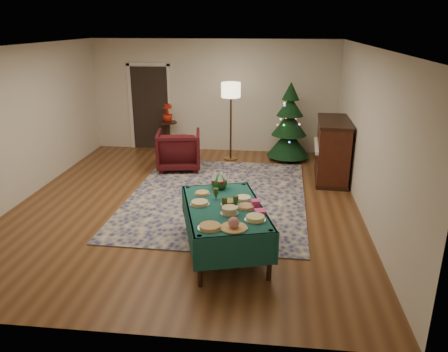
# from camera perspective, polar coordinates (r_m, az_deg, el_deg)

# --- Properties ---
(room_shell) EXTENTS (7.00, 7.00, 7.00)m
(room_shell) POSITION_cam_1_polar(r_m,az_deg,el_deg) (7.45, -5.01, 6.07)
(room_shell) COLOR #593319
(room_shell) RESTS_ON ground
(doorway) EXTENTS (1.08, 0.04, 2.16)m
(doorway) POSITION_cam_1_polar(r_m,az_deg,el_deg) (11.19, -9.61, 9.06)
(doorway) COLOR black
(doorway) RESTS_ON ground
(rug) EXTENTS (3.30, 4.28, 0.02)m
(rug) POSITION_cam_1_polar(r_m,az_deg,el_deg) (8.11, -0.89, -2.67)
(rug) COLOR #141B4E
(rug) RESTS_ON ground
(buffet_table) EXTENTS (1.48, 1.99, 0.69)m
(buffet_table) POSITION_cam_1_polar(r_m,az_deg,el_deg) (6.02, 0.07, -5.20)
(buffet_table) COLOR black
(buffet_table) RESTS_ON ground
(platter_0) EXTENTS (0.31, 0.31, 0.04)m
(platter_0) POSITION_cam_1_polar(r_m,az_deg,el_deg) (5.35, -1.85, -6.64)
(platter_0) COLOR silver
(platter_0) RESTS_ON buffet_table
(platter_1) EXTENTS (0.34, 0.34, 0.15)m
(platter_1) POSITION_cam_1_polar(r_m,az_deg,el_deg) (5.33, 1.27, -6.34)
(platter_1) COLOR silver
(platter_1) RESTS_ON buffet_table
(platter_2) EXTENTS (0.27, 0.27, 0.06)m
(platter_2) POSITION_cam_1_polar(r_m,az_deg,el_deg) (5.57, 4.10, -5.52)
(platter_2) COLOR silver
(platter_2) RESTS_ON buffet_table
(platter_3) EXTENTS (0.24, 0.24, 0.09)m
(platter_3) POSITION_cam_1_polar(r_m,az_deg,el_deg) (5.73, 0.72, -4.53)
(platter_3) COLOR silver
(platter_3) RESTS_ON buffet_table
(platter_4) EXTENTS (0.25, 0.25, 0.04)m
(platter_4) POSITION_cam_1_polar(r_m,az_deg,el_deg) (5.92, 2.91, -4.04)
(platter_4) COLOR silver
(platter_4) RESTS_ON buffet_table
(platter_5) EXTENTS (0.27, 0.27, 0.05)m
(platter_5) POSITION_cam_1_polar(r_m,az_deg,el_deg) (6.02, -3.19, -3.55)
(platter_5) COLOR silver
(platter_5) RESTS_ON buffet_table
(platter_6) EXTENTS (0.22, 0.22, 0.07)m
(platter_6) POSITION_cam_1_polar(r_m,az_deg,el_deg) (6.00, 0.59, -3.51)
(platter_6) COLOR silver
(platter_6) RESTS_ON buffet_table
(platter_7) EXTENTS (0.25, 0.25, 0.04)m
(platter_7) POSITION_cam_1_polar(r_m,az_deg,el_deg) (6.20, 2.54, -2.91)
(platter_7) COLOR silver
(platter_7) RESTS_ON buffet_table
(platter_8) EXTENTS (0.23, 0.23, 0.04)m
(platter_8) POSITION_cam_1_polar(r_m,az_deg,el_deg) (6.37, -2.85, -2.26)
(platter_8) COLOR silver
(platter_8) RESTS_ON buffet_table
(goblet_0) EXTENTS (0.07, 0.07, 0.16)m
(goblet_0) POSITION_cam_1_polar(r_m,az_deg,el_deg) (6.18, -1.07, -2.29)
(goblet_0) COLOR #2D471E
(goblet_0) RESTS_ON buffet_table
(goblet_1) EXTENTS (0.07, 0.07, 0.16)m
(goblet_1) POSITION_cam_1_polar(r_m,az_deg,el_deg) (5.92, 1.55, -3.30)
(goblet_1) COLOR #2D471E
(goblet_1) RESTS_ON buffet_table
(goblet_2) EXTENTS (0.07, 0.07, 0.16)m
(goblet_2) POSITION_cam_1_polar(r_m,az_deg,el_deg) (5.87, 0.07, -3.48)
(goblet_2) COLOR #2D471E
(goblet_2) RESTS_ON buffet_table
(napkin_stack) EXTENTS (0.17, 0.17, 0.04)m
(napkin_stack) POSITION_cam_1_polar(r_m,az_deg,el_deg) (5.79, 4.75, -4.62)
(napkin_stack) COLOR #E84088
(napkin_stack) RESTS_ON buffet_table
(gift_box) EXTENTS (0.14, 0.14, 0.09)m
(gift_box) POSITION_cam_1_polar(r_m,az_deg,el_deg) (5.96, 4.12, -3.58)
(gift_box) COLOR #D73B8C
(gift_box) RESTS_ON buffet_table
(centerpiece) EXTENTS (0.25, 0.25, 0.29)m
(centerpiece) POSITION_cam_1_polar(r_m,az_deg,el_deg) (6.56, -0.62, -0.64)
(centerpiece) COLOR #1E4C1E
(centerpiece) RESTS_ON buffet_table
(armchair) EXTENTS (1.04, 1.00, 0.94)m
(armchair) POSITION_cam_1_polar(r_m,az_deg,el_deg) (9.58, -5.94, 3.65)
(armchair) COLOR #3D0D10
(armchair) RESTS_ON ground
(floor_lamp) EXTENTS (0.43, 0.43, 1.79)m
(floor_lamp) POSITION_cam_1_polar(r_m,az_deg,el_deg) (9.98, 0.91, 10.56)
(floor_lamp) COLOR #A57F3F
(floor_lamp) RESTS_ON ground
(side_table) EXTENTS (0.43, 0.43, 0.77)m
(side_table) POSITION_cam_1_polar(r_m,az_deg,el_deg) (10.89, -7.24, 5.01)
(side_table) COLOR black
(side_table) RESTS_ON ground
(potted_plant) EXTENTS (0.25, 0.44, 0.25)m
(potted_plant) POSITION_cam_1_polar(r_m,az_deg,el_deg) (10.77, -7.35, 7.67)
(potted_plant) COLOR #AE1B0C
(potted_plant) RESTS_ON side_table
(christmas_tree) EXTENTS (1.26, 1.26, 1.81)m
(christmas_tree) POSITION_cam_1_polar(r_m,az_deg,el_deg) (10.26, 8.51, 6.57)
(christmas_tree) COLOR black
(christmas_tree) RESTS_ON ground
(piano) EXTENTS (0.75, 1.46, 1.23)m
(piano) POSITION_cam_1_polar(r_m,az_deg,el_deg) (9.13, 13.96, 3.23)
(piano) COLOR black
(piano) RESTS_ON ground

